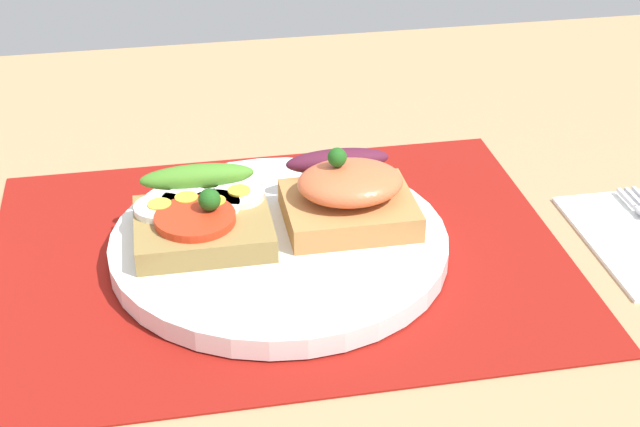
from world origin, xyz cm
name	(u,v)px	position (x,y,z in cm)	size (l,w,h in cm)	color
ground_plane	(280,275)	(0.00, 0.00, -1.60)	(120.00, 90.00, 3.20)	tan
placemat	(280,255)	(0.00, 0.00, 0.15)	(41.44, 31.32, 0.30)	maroon
plate	(279,244)	(0.00, 0.00, 1.07)	(24.36, 24.36, 1.53)	white
sandwich_egg_tomato	(201,215)	(-5.38, 1.39, 3.27)	(9.63, 9.65, 3.97)	olive
sandwich_salmon	(348,193)	(5.38, 1.55, 3.91)	(9.40, 9.29, 5.77)	#B47C43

